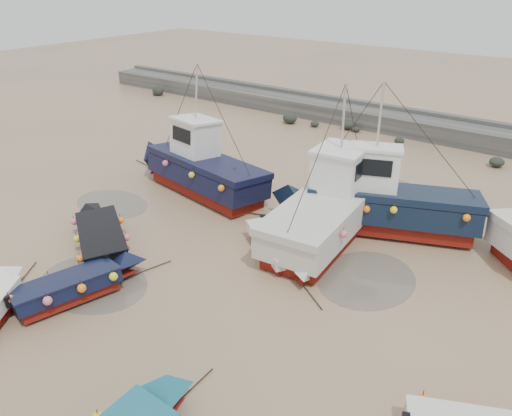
# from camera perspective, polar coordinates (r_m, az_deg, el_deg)

# --- Properties ---
(ground) EXTENTS (120.00, 120.00, 0.00)m
(ground) POSITION_cam_1_polar(r_m,az_deg,el_deg) (17.82, -5.61, -9.58)
(ground) COLOR #A4815F
(ground) RESTS_ON ground
(seawall) EXTENTS (60.00, 4.92, 1.50)m
(seawall) POSITION_cam_1_polar(r_m,az_deg,el_deg) (35.39, 19.08, 8.58)
(seawall) COLOR #61615D
(seawall) RESTS_ON ground
(puddle_a) EXTENTS (4.37, 4.37, 0.01)m
(puddle_a) POSITION_cam_1_polar(r_m,az_deg,el_deg) (19.16, -18.09, -8.09)
(puddle_a) COLOR #60594D
(puddle_a) RESTS_ON ground
(puddle_b) EXTENTS (3.44, 3.44, 0.01)m
(puddle_b) POSITION_cam_1_polar(r_m,az_deg,el_deg) (18.88, 12.49, -7.88)
(puddle_b) COLOR #60594D
(puddle_b) RESTS_ON ground
(puddle_c) EXTENTS (4.00, 4.00, 0.01)m
(puddle_c) POSITION_cam_1_polar(r_m,az_deg,el_deg) (25.04, -16.12, 0.50)
(puddle_c) COLOR #60594D
(puddle_c) RESTS_ON ground
(puddle_d) EXTENTS (5.22, 5.22, 0.01)m
(puddle_d) POSITION_cam_1_polar(r_m,az_deg,el_deg) (25.43, 12.81, 1.30)
(puddle_d) COLOR #60594D
(puddle_d) RESTS_ON ground
(dinghy_1) EXTENTS (2.74, 5.75, 1.43)m
(dinghy_1) POSITION_cam_1_polar(r_m,az_deg,el_deg) (18.29, -19.77, -8.07)
(dinghy_1) COLOR maroon
(dinghy_1) RESTS_ON ground
(dinghy_4) EXTENTS (5.86, 4.04, 1.43)m
(dinghy_4) POSITION_cam_1_polar(r_m,az_deg,el_deg) (21.35, -17.32, -2.62)
(dinghy_4) COLOR maroon
(dinghy_4) RESTS_ON ground
(dinghy_5) EXTENTS (5.09, 3.79, 1.43)m
(dinghy_5) POSITION_cam_1_polar(r_m,az_deg,el_deg) (19.37, 3.02, -4.38)
(dinghy_5) COLOR maroon
(dinghy_5) RESTS_ON ground
(cabin_boat_0) EXTENTS (10.06, 3.85, 6.22)m
(cabin_boat_0) POSITION_cam_1_polar(r_m,az_deg,el_deg) (25.16, -6.78, 4.82)
(cabin_boat_0) COLOR maroon
(cabin_boat_0) RESTS_ON ground
(cabin_boat_1) EXTENTS (3.54, 11.11, 6.22)m
(cabin_boat_1) POSITION_cam_1_polar(r_m,az_deg,el_deg) (21.25, 8.91, 0.50)
(cabin_boat_1) COLOR maroon
(cabin_boat_1) RESTS_ON ground
(cabin_boat_2) EXTENTS (9.88, 5.41, 6.22)m
(cabin_boat_2) POSITION_cam_1_polar(r_m,az_deg,el_deg) (21.76, 13.81, 0.75)
(cabin_boat_2) COLOR maroon
(cabin_boat_2) RESTS_ON ground
(person) EXTENTS (0.69, 0.45, 1.88)m
(person) POSITION_cam_1_polar(r_m,az_deg,el_deg) (23.99, -2.40, 0.42)
(person) COLOR #151E34
(person) RESTS_ON ground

